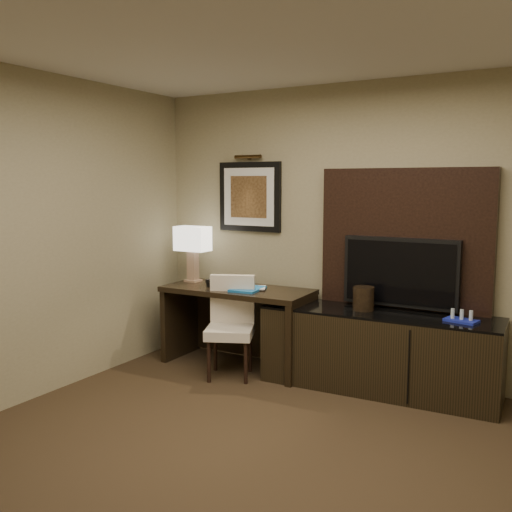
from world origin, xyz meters
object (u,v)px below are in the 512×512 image
Objects in this scene: desk at (238,327)px; desk_chair at (230,331)px; minibar_tray at (462,316)px; credenza at (378,351)px; tv at (400,272)px; desk_phone at (220,282)px; ice_bucket at (363,298)px; table_lamp at (193,252)px.

desk is 0.33m from desk_chair.
desk_chair is 3.52× the size of minibar_tray.
tv is at bearing 56.18° from credenza.
desk_phone is (-1.70, -0.26, -0.19)m from tv.
desk_phone reaches higher than desk_chair.
credenza is 2.01× the size of tv.
desk_phone is (-0.18, -0.02, 0.44)m from desk.
tv is 1.62m from desk_chair.
ice_bucket reaches higher than credenza.
tv is at bearing -2.63° from desk_chair.
credenza is 1.35m from desk_chair.
credenza is 1.66m from desk_phone.
desk_phone is at bearing -176.96° from ice_bucket.
ice_bucket is at bearing 0.90° from desk.
minibar_tray is (2.67, -0.05, -0.35)m from table_lamp.
ice_bucket is at bearing -6.42° from desk_chair.
desk_phone is 1.44m from ice_bucket.
table_lamp is (-0.70, 0.40, 0.65)m from desk_chair.
table_lamp is 3.02× the size of ice_bucket.
minibar_tray is (1.97, 0.34, 0.30)m from desk_chair.
tv is at bearing 7.50° from desk.
minibar_tray reaches higher than credenza.
desk is 1.66m from tv.
credenza is 10.06× the size of desk_phone.
ice_bucket reaches higher than minibar_tray.
credenza is 3.25× the size of table_lamp.
table_lamp reaches higher than ice_bucket.
credenza is 2.29× the size of desk_chair.
ice_bucket is at bearing -1.10° from table_lamp.
tv is (0.12, 0.19, 0.67)m from credenza.
desk is 2.11m from minibar_tray.
desk_phone is at bearing 111.87° from desk_chair.
desk is 0.92m from table_lamp.
table_lamp reaches higher than desk.
ice_bucket reaches higher than desk_phone.
credenza is 0.71m from tv.
desk_chair reaches higher than desk.
ice_bucket reaches higher than desk_chair.
minibar_tray is (0.67, -0.01, 0.39)m from credenza.
table_lamp is 2.69m from minibar_tray.
desk_phone reaches higher than credenza.
tv is (1.52, 0.24, 0.63)m from desk.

